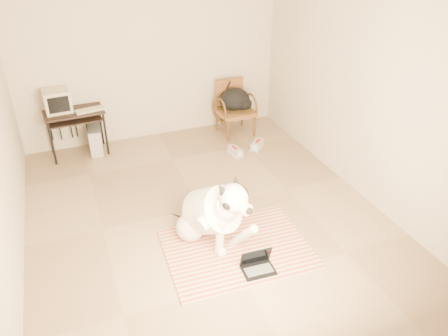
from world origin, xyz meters
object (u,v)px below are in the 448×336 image
laptop (257,264)px  backpack (236,100)px  computer_desk (75,118)px  pc_tower (96,140)px  crt_monitor (57,101)px  rattan_chair (234,108)px  dog (213,213)px

laptop → backpack: 3.28m
laptop → computer_desk: (-1.40, 3.20, 0.51)m
computer_desk → backpack: backpack is taller
pc_tower → computer_desk: bearing=174.0°
crt_monitor → rattan_chair: (2.61, -0.19, -0.42)m
laptop → crt_monitor: bearing=115.9°
dog → computer_desk: 2.86m
dog → pc_tower: 2.74m
rattan_chair → pc_tower: bearing=177.8°
laptop → crt_monitor: 3.72m
crt_monitor → backpack: size_ratio=0.75×
backpack → dog: bearing=-117.6°
pc_tower → rattan_chair: 2.20m
computer_desk → rattan_chair: 2.43m
laptop → rattan_chair: rattan_chair is taller
rattan_chair → backpack: (0.02, -0.02, 0.13)m
dog → laptop: 0.71m
pc_tower → laptop: bearing=-69.8°
pc_tower → crt_monitor: bearing=166.4°
crt_monitor → backpack: (2.64, -0.20, -0.29)m
crt_monitor → rattan_chair: 2.65m
pc_tower → backpack: size_ratio=0.87×
computer_desk → crt_monitor: size_ratio=2.20×
computer_desk → rattan_chair: rattan_chair is taller
dog → backpack: bearing=62.4°
crt_monitor → dog: bearing=-63.5°
computer_desk → backpack: size_ratio=1.65×
laptop → pc_tower: pc_tower is taller
crt_monitor → laptop: bearing=-64.1°
crt_monitor → pc_tower: 0.77m
dog → backpack: size_ratio=2.23×
rattan_chair → laptop: bearing=-108.3°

